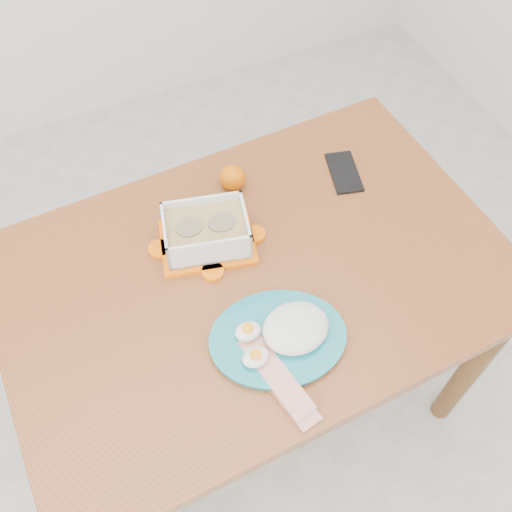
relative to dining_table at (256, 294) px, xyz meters
name	(u,v)px	position (x,y,z in m)	size (l,w,h in m)	color
ground	(228,455)	(-0.17, -0.15, -0.65)	(3.50, 3.50, 0.00)	#B7B7B2
dining_table	(256,294)	(0.00, 0.00, 0.00)	(1.18, 0.81, 0.75)	#A35A2E
food_container	(206,232)	(-0.07, 0.12, 0.15)	(0.25, 0.21, 0.09)	orange
orange_fruit	(232,178)	(0.05, 0.26, 0.14)	(0.07, 0.07, 0.07)	#E25F04
rice_plate	(284,334)	(-0.02, -0.18, 0.13)	(0.35, 0.35, 0.08)	teal
candy_bar	(276,376)	(-0.07, -0.25, 0.11)	(0.20, 0.05, 0.02)	#B11909
smartphone	(344,172)	(0.33, 0.18, 0.11)	(0.07, 0.14, 0.01)	black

